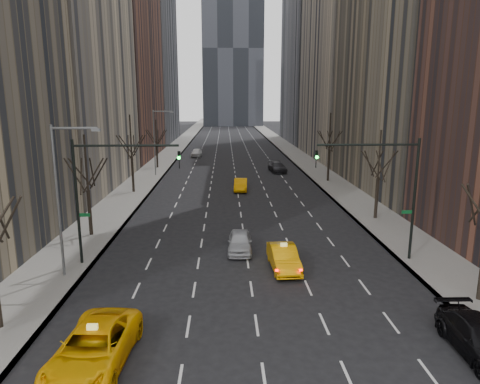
{
  "coord_description": "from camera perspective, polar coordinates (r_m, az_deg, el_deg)",
  "views": [
    {
      "loc": [
        -1.45,
        -14.54,
        10.52
      ],
      "look_at": [
        -0.3,
        17.85,
        3.5
      ],
      "focal_mm": 32.0,
      "sensor_mm": 36.0,
      "label": 1
    }
  ],
  "objects": [
    {
      "name": "parked_suv_black",
      "position": [
        21.42,
        29.37,
        -16.69
      ],
      "size": [
        2.08,
        5.02,
        1.45
      ],
      "primitive_type": "imported",
      "rotation": [
        0.0,
        0.0,
        -0.01
      ],
      "color": "black",
      "rests_on": "ground"
    },
    {
      "name": "bld_left_far",
      "position": [
        83.78,
        -16.86,
        19.61
      ],
      "size": [
        14.0,
        28.0,
        44.0
      ],
      "primitive_type": "cube",
      "color": "brown",
      "rests_on": "ground"
    },
    {
      "name": "tree_lw_d",
      "position": [
        67.73,
        -11.05,
        6.1
      ],
      "size": [
        3.36,
        3.5,
        7.36
      ],
      "color": "black",
      "rests_on": "ground"
    },
    {
      "name": "sidewalk_left",
      "position": [
        85.86,
        -9.28,
        5.08
      ],
      "size": [
        4.5,
        320.0,
        0.15
      ],
      "primitive_type": "cube",
      "color": "slate",
      "rests_on": "ground"
    },
    {
      "name": "taxi_suv",
      "position": [
        19.08,
        -18.93,
        -19.08
      ],
      "size": [
        3.09,
        6.03,
        1.63
      ],
      "primitive_type": "imported",
      "rotation": [
        0.0,
        0.0,
        -0.07
      ],
      "color": "#FFB805",
      "rests_on": "ground"
    },
    {
      "name": "taxi_sedan",
      "position": [
        27.47,
        5.83,
        -8.69
      ],
      "size": [
        1.81,
        4.6,
        1.49
      ],
      "primitive_type": "imported",
      "rotation": [
        0.0,
        0.0,
        0.05
      ],
      "color": "#F2A105",
      "rests_on": "ground"
    },
    {
      "name": "tree_lw_b",
      "position": [
        34.87,
        -19.6,
        0.26
      ],
      "size": [
        3.36,
        3.5,
        7.82
      ],
      "color": "black",
      "rests_on": "ground"
    },
    {
      "name": "far_taxi",
      "position": [
        50.37,
        0.09,
        0.99
      ],
      "size": [
        1.74,
        4.36,
        1.41
      ],
      "primitive_type": "imported",
      "rotation": [
        0.0,
        0.0,
        -0.06
      ],
      "color": "#FFA505",
      "rests_on": "ground"
    },
    {
      "name": "traffic_mast_left",
      "position": [
        28.07,
        -17.83,
        1.3
      ],
      "size": [
        6.69,
        0.39,
        8.0
      ],
      "color": "black",
      "rests_on": "ground"
    },
    {
      "name": "bld_right_far",
      "position": [
        83.09,
        15.15,
        21.86
      ],
      "size": [
        14.0,
        28.0,
        50.0
      ],
      "primitive_type": "cube",
      "color": "#BBAB8F",
      "rests_on": "ground"
    },
    {
      "name": "sidewalk_right",
      "position": [
        86.27,
        7.15,
        5.18
      ],
      "size": [
        4.5,
        320.0,
        0.15
      ],
      "primitive_type": "cube",
      "color": "slate",
      "rests_on": "ground"
    },
    {
      "name": "ground",
      "position": [
        18.0,
        3.24,
        -23.56
      ],
      "size": [
        400.0,
        400.0,
        0.0
      ],
      "primitive_type": "plane",
      "color": "black",
      "rests_on": "ground"
    },
    {
      "name": "tree_rw_c",
      "position": [
        56.54,
        11.8,
        5.38
      ],
      "size": [
        3.36,
        3.5,
        8.74
      ],
      "color": "black",
      "rests_on": "ground"
    },
    {
      "name": "streetlight_far",
      "position": [
        60.47,
        -11.05,
        7.35
      ],
      "size": [
        2.83,
        0.22,
        9.0
      ],
      "color": "slate",
      "rests_on": "ground"
    },
    {
      "name": "tree_rw_b",
      "position": [
        39.52,
        17.91,
        1.72
      ],
      "size": [
        3.36,
        3.5,
        7.82
      ],
      "color": "black",
      "rests_on": "ground"
    },
    {
      "name": "far_car_white",
      "position": [
        81.01,
        -5.82,
        5.25
      ],
      "size": [
        2.03,
        4.59,
        1.54
      ],
      "primitive_type": "imported",
      "rotation": [
        0.0,
        0.0,
        -0.05
      ],
      "color": "silver",
      "rests_on": "ground"
    },
    {
      "name": "bld_left_deep",
      "position": [
        114.02,
        -13.08,
        21.77
      ],
      "size": [
        14.0,
        30.0,
        60.0
      ],
      "primitive_type": "cube",
      "color": "slate",
      "rests_on": "ground"
    },
    {
      "name": "streetlight_near",
      "position": [
        26.72,
        -22.56,
        0.71
      ],
      "size": [
        2.83,
        0.22,
        9.0
      ],
      "color": "slate",
      "rests_on": "ground"
    },
    {
      "name": "far_suv_grey",
      "position": [
        63.63,
        4.99,
        3.33
      ],
      "size": [
        2.65,
        5.22,
        1.45
      ],
      "primitive_type": "imported",
      "rotation": [
        0.0,
        0.0,
        0.13
      ],
      "color": "#2A292E",
      "rests_on": "ground"
    },
    {
      "name": "silver_sedan_ahead",
      "position": [
        30.35,
        -0.01,
        -6.64
      ],
      "size": [
        1.85,
        4.23,
        1.42
      ],
      "primitive_type": "imported",
      "rotation": [
        0.0,
        0.0,
        -0.04
      ],
      "color": "#A7AAAF",
      "rests_on": "ground"
    },
    {
      "name": "traffic_mast_right",
      "position": [
        29.0,
        19.36,
        1.53
      ],
      "size": [
        6.69,
        0.39,
        8.0
      ],
      "color": "black",
      "rests_on": "ground"
    },
    {
      "name": "bld_right_deep",
      "position": [
        113.43,
        10.39,
        21.42
      ],
      "size": [
        14.0,
        30.0,
        58.0
      ],
      "primitive_type": "cube",
      "color": "slate",
      "rests_on": "ground"
    },
    {
      "name": "tree_lw_c",
      "position": [
        50.09,
        -14.22,
        4.41
      ],
      "size": [
        3.36,
        3.5,
        8.74
      ],
      "color": "black",
      "rests_on": "ground"
    }
  ]
}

